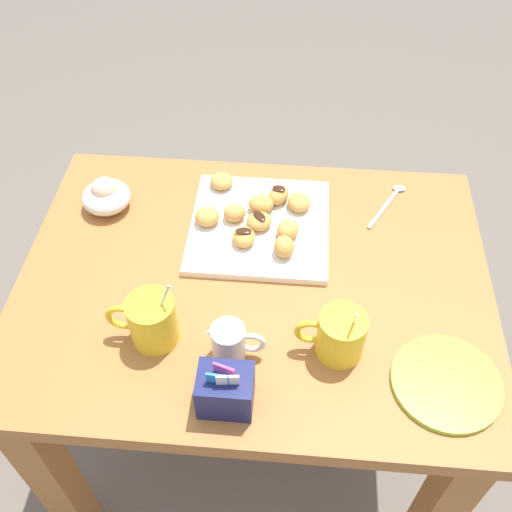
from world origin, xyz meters
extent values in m
plane|color=#665B51|center=(0.00, 0.00, 0.00)|extent=(8.00, 8.00, 0.00)
cube|color=#A36633|center=(0.00, 0.00, 0.69)|extent=(0.93, 0.70, 0.04)
cube|color=#A36633|center=(-0.40, -0.29, 0.34)|extent=(0.07, 0.07, 0.67)
cube|color=#A36633|center=(0.40, -0.29, 0.34)|extent=(0.07, 0.07, 0.67)
cube|color=#A36633|center=(-0.40, 0.29, 0.34)|extent=(0.07, 0.07, 0.67)
cube|color=#A36633|center=(0.40, 0.29, 0.34)|extent=(0.07, 0.07, 0.67)
cube|color=white|center=(0.00, -0.14, 0.72)|extent=(0.29, 0.29, 0.02)
cylinder|color=yellow|center=(-0.16, 0.15, 0.76)|extent=(0.08, 0.08, 0.09)
torus|color=yellow|center=(-0.11, 0.15, 0.76)|extent=(0.06, 0.01, 0.06)
cylinder|color=#331E11|center=(-0.16, 0.15, 0.80)|extent=(0.07, 0.07, 0.01)
cylinder|color=silver|center=(-0.18, 0.15, 0.79)|extent=(0.01, 0.05, 0.12)
cylinder|color=yellow|center=(0.16, 0.15, 0.76)|extent=(0.08, 0.08, 0.10)
torus|color=yellow|center=(0.22, 0.15, 0.76)|extent=(0.06, 0.01, 0.06)
cylinder|color=#331E11|center=(0.16, 0.15, 0.80)|extent=(0.07, 0.07, 0.01)
cylinder|color=silver|center=(0.15, 0.15, 0.80)|extent=(0.05, 0.01, 0.13)
cylinder|color=white|center=(0.03, 0.18, 0.75)|extent=(0.06, 0.06, 0.07)
cone|color=white|center=(0.06, 0.18, 0.77)|extent=(0.02, 0.02, 0.02)
torus|color=white|center=(-0.01, 0.18, 0.75)|extent=(0.05, 0.01, 0.05)
cylinder|color=white|center=(0.03, 0.18, 0.78)|extent=(0.05, 0.05, 0.01)
cube|color=#191E51|center=(0.02, 0.27, 0.75)|extent=(0.09, 0.07, 0.08)
cube|color=white|center=(0.02, 0.28, 0.80)|extent=(0.04, 0.01, 0.03)
cube|color=#2D84D1|center=(0.03, 0.28, 0.80)|extent=(0.04, 0.01, 0.03)
cube|color=#EA4C93|center=(0.02, 0.26, 0.80)|extent=(0.04, 0.02, 0.03)
ellipsoid|color=white|center=(0.34, -0.17, 0.74)|extent=(0.10, 0.10, 0.06)
sphere|color=beige|center=(0.34, -0.17, 0.76)|extent=(0.06, 0.06, 0.06)
ellipsoid|color=green|center=(0.35, -0.17, 0.78)|extent=(0.03, 0.03, 0.01)
cylinder|color=#9EC633|center=(-0.35, 0.20, 0.72)|extent=(0.19, 0.19, 0.01)
cube|color=silver|center=(-0.27, -0.22, 0.71)|extent=(0.08, 0.13, 0.00)
ellipsoid|color=silver|center=(-0.30, -0.29, 0.71)|extent=(0.03, 0.02, 0.01)
ellipsoid|color=#D19347|center=(-0.04, -0.21, 0.74)|extent=(0.06, 0.07, 0.04)
ellipsoid|color=#381E11|center=(-0.04, -0.21, 0.76)|extent=(0.03, 0.02, 0.00)
ellipsoid|color=#D19347|center=(0.00, -0.13, 0.74)|extent=(0.07, 0.07, 0.03)
ellipsoid|color=#381E11|center=(0.00, -0.13, 0.76)|extent=(0.04, 0.04, 0.00)
ellipsoid|color=#D19347|center=(0.00, -0.18, 0.74)|extent=(0.06, 0.05, 0.04)
ellipsoid|color=#D19347|center=(0.09, -0.25, 0.74)|extent=(0.05, 0.05, 0.03)
ellipsoid|color=#D19347|center=(0.05, -0.14, 0.74)|extent=(0.06, 0.05, 0.03)
ellipsoid|color=#D19347|center=(0.03, -0.08, 0.74)|extent=(0.05, 0.06, 0.03)
ellipsoid|color=#381E11|center=(0.03, -0.08, 0.76)|extent=(0.03, 0.02, 0.00)
ellipsoid|color=#D19347|center=(-0.05, -0.06, 0.75)|extent=(0.04, 0.05, 0.04)
ellipsoid|color=#D19347|center=(0.11, -0.13, 0.74)|extent=(0.07, 0.07, 0.03)
ellipsoid|color=#D19347|center=(-0.06, -0.11, 0.74)|extent=(0.06, 0.06, 0.03)
ellipsoid|color=#D19347|center=(-0.08, -0.19, 0.74)|extent=(0.06, 0.06, 0.03)
camera|label=1|loc=(-0.07, 0.73, 1.60)|focal=41.17mm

